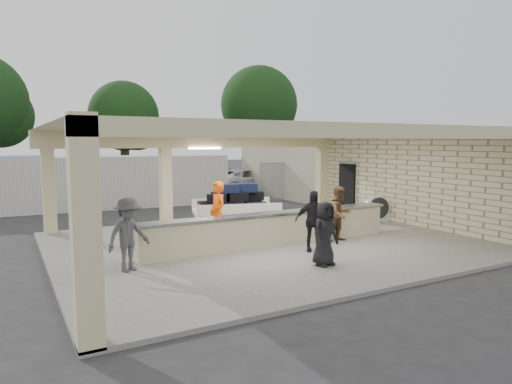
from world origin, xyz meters
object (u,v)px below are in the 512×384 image
baggage_handler (218,214)px  passenger_d (325,234)px  car_dark (241,179)px  container_white (109,182)px  luggage_cart (233,206)px  baggage_counter (272,229)px  car_white_a (244,180)px  drum_fan (377,208)px  car_white_b (333,177)px  passenger_c (128,235)px  passenger_b (313,221)px  passenger_a (340,214)px

baggage_handler → passenger_d: 3.55m
car_dark → container_white: size_ratio=0.35×
luggage_cart → container_white: container_white is taller
baggage_counter → car_dark: car_dark is taller
baggage_counter → baggage_handler: (-1.39, 0.80, 0.46)m
luggage_cart → car_white_a: size_ratio=0.63×
passenger_d → car_white_a: bearing=57.9°
baggage_counter → drum_fan: (5.48, 1.42, 0.06)m
baggage_handler → car_white_b: (14.72, 13.04, -0.36)m
passenger_c → container_white: container_white is taller
passenger_b → container_white: bearing=132.3°
passenger_b → car_white_b: 19.61m
passenger_c → drum_fan: bearing=-10.9°
passenger_d → container_white: 13.81m
car_white_b → car_dark: bearing=57.8°
drum_fan → passenger_b: bearing=-135.6°
passenger_a → passenger_d: 2.86m
baggage_counter → car_white_a: size_ratio=1.63×
luggage_cart → passenger_d: bearing=-72.5°
car_white_a → passenger_c: bearing=128.0°
baggage_counter → container_white: size_ratio=0.73×
drum_fan → passenger_c: size_ratio=0.58×
drum_fan → car_dark: (1.67, 14.42, 0.02)m
container_white → passenger_c: bearing=-95.4°
baggage_counter → car_white_b: car_white_b is taller
car_white_a → passenger_b: bearing=143.4°
baggage_counter → luggage_cart: (-0.10, 2.39, 0.39)m
baggage_counter → car_white_a: (6.35, 13.95, 0.13)m
baggage_counter → baggage_handler: 1.67m
passenger_b → container_white: (-3.00, 12.26, 0.27)m
drum_fan → passenger_a: 3.90m
passenger_a → passenger_b: passenger_b is taller
baggage_handler → baggage_counter: bearing=58.5°
passenger_c → car_white_b: (17.65, 14.46, -0.29)m
car_dark → car_white_b: bearing=-98.4°
luggage_cart → baggage_counter: bearing=-71.4°
car_white_a → container_white: bearing=92.0°
luggage_cart → car_dark: 15.28m
passenger_c → baggage_handler: bearing=3.2°
passenger_c → car_dark: passenger_c is taller
baggage_counter → passenger_a: passenger_a is taller
baggage_counter → drum_fan: size_ratio=8.10×
passenger_c → container_white: (1.96, 11.77, 0.25)m
drum_fan → passenger_d: size_ratio=0.64×
baggage_counter → drum_fan: drum_fan is taller
baggage_counter → drum_fan: 5.66m
drum_fan → car_white_a: 12.56m
passenger_b → container_white: container_white is taller
car_white_a → baggage_handler: bearing=133.7°
car_white_b → baggage_handler: bearing=117.3°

